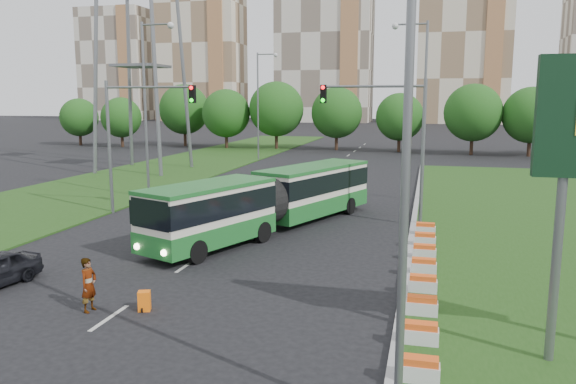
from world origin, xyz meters
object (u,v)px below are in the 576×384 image
(traffic_mast_left, at_px, (133,126))
(shopping_trolley, at_px, (144,301))
(articulated_bus, at_px, (267,200))
(pedestrian, at_px, (89,285))
(car_left_far, at_px, (195,197))
(traffic_mast_median, at_px, (393,128))

(traffic_mast_left, distance_m, shopping_trolley, 17.09)
(traffic_mast_left, bearing_deg, shopping_trolley, -60.00)
(articulated_bus, height_order, shopping_trolley, articulated_bus)
(traffic_mast_left, height_order, articulated_bus, traffic_mast_left)
(pedestrian, height_order, shopping_trolley, pedestrian)
(traffic_mast_left, height_order, shopping_trolley, traffic_mast_left)
(traffic_mast_left, xyz_separation_m, car_left_far, (2.57, 2.93, -4.68))
(traffic_mast_median, xyz_separation_m, traffic_mast_left, (-15.16, -1.00, 0.00))
(car_left_far, xyz_separation_m, shopping_trolley, (5.60, -17.08, -0.34))
(shopping_trolley, bearing_deg, articulated_bus, 66.58)
(shopping_trolley, bearing_deg, pedestrian, 175.50)
(pedestrian, bearing_deg, car_left_far, 17.44)
(traffic_mast_median, height_order, car_left_far, traffic_mast_median)
(traffic_mast_median, height_order, articulated_bus, traffic_mast_median)
(shopping_trolley, bearing_deg, traffic_mast_left, 99.83)
(traffic_mast_left, bearing_deg, articulated_bus, -12.73)
(traffic_mast_median, bearing_deg, car_left_far, 171.27)
(traffic_mast_median, height_order, pedestrian, traffic_mast_median)
(car_left_far, bearing_deg, pedestrian, -73.33)
(articulated_bus, height_order, car_left_far, articulated_bus)
(pedestrian, bearing_deg, traffic_mast_left, 28.78)
(traffic_mast_median, bearing_deg, articulated_bus, -154.53)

